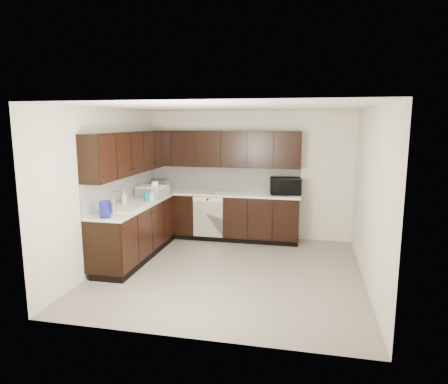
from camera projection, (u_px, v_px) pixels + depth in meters
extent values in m
plane|color=gray|center=(229.00, 271.00, 6.19)|extent=(4.00, 4.00, 0.00)
plane|color=white|center=(230.00, 107.00, 5.76)|extent=(4.00, 4.00, 0.00)
cube|color=beige|center=(249.00, 175.00, 7.90)|extent=(4.00, 0.02, 2.50)
cube|color=beige|center=(107.00, 188.00, 6.39)|extent=(0.02, 4.00, 2.50)
cube|color=beige|center=(370.00, 197.00, 5.56)|extent=(0.02, 4.00, 2.50)
cube|color=beige|center=(191.00, 225.00, 4.05)|extent=(4.00, 0.02, 2.50)
cube|color=black|center=(222.00, 217.00, 7.85)|extent=(3.00, 0.60, 0.90)
cube|color=black|center=(135.00, 232.00, 6.75)|extent=(0.60, 2.20, 0.90)
cube|color=black|center=(222.00, 236.00, 7.95)|extent=(3.00, 0.54, 0.10)
cube|color=black|center=(137.00, 255.00, 6.82)|extent=(0.54, 2.20, 0.10)
cube|color=silver|center=(222.00, 193.00, 7.77)|extent=(3.03, 0.63, 0.04)
cube|color=silver|center=(133.00, 205.00, 6.67)|extent=(0.63, 2.23, 0.04)
cube|color=silver|center=(225.00, 178.00, 8.00)|extent=(3.00, 0.02, 0.48)
cube|color=silver|center=(125.00, 186.00, 6.97)|extent=(0.02, 2.80, 0.48)
cube|color=black|center=(223.00, 149.00, 7.75)|extent=(3.00, 0.33, 0.70)
cube|color=black|center=(127.00, 153.00, 6.68)|extent=(0.33, 2.47, 0.70)
cube|color=beige|center=(208.00, 217.00, 7.61)|extent=(0.58, 0.02, 0.78)
cube|color=beige|center=(208.00, 199.00, 7.54)|extent=(0.58, 0.03, 0.08)
cylinder|color=black|center=(208.00, 200.00, 7.53)|extent=(0.04, 0.02, 0.04)
cube|color=beige|center=(127.00, 207.00, 6.37)|extent=(0.54, 0.82, 0.03)
cube|color=beige|center=(121.00, 215.00, 6.20)|extent=(0.42, 0.34, 0.16)
cube|color=beige|center=(132.00, 210.00, 6.58)|extent=(0.42, 0.34, 0.16)
cylinder|color=silver|center=(114.00, 199.00, 6.40)|extent=(0.03, 0.03, 0.26)
cylinder|color=silver|center=(116.00, 192.00, 6.37)|extent=(0.14, 0.02, 0.02)
cylinder|color=#B2B2B7|center=(121.00, 213.00, 6.19)|extent=(0.20, 0.20, 0.10)
imported|color=black|center=(285.00, 186.00, 7.50)|extent=(0.62, 0.46, 0.31)
imported|color=gray|center=(152.00, 195.00, 6.88)|extent=(0.11, 0.11, 0.21)
imported|color=gray|center=(124.00, 198.00, 6.57)|extent=(0.10, 0.10, 0.23)
cube|color=#ABABAD|center=(161.00, 185.00, 8.04)|extent=(0.39, 0.34, 0.20)
cube|color=white|center=(152.00, 192.00, 7.25)|extent=(0.54, 0.44, 0.19)
cylinder|color=#0F1289|center=(105.00, 209.00, 5.68)|extent=(0.20, 0.20, 0.24)
cylinder|color=#0B7D83|center=(147.00, 197.00, 6.77)|extent=(0.09, 0.09, 0.19)
cylinder|color=white|center=(155.00, 189.00, 7.26)|extent=(0.14, 0.14, 0.28)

